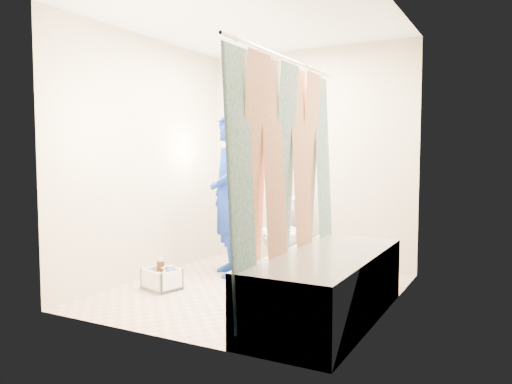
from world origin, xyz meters
The scene contains 14 objects.
floor centered at (0.00, 0.00, 0.00)m, with size 2.60×2.60×0.00m, color tan.
ceiling centered at (0.00, 0.00, 2.40)m, with size 2.40×2.60×0.02m, color white.
wall_back centered at (0.00, 1.30, 1.20)m, with size 2.40×0.02×2.40m, color #BDB191.
wall_front centered at (0.00, -1.30, 1.20)m, with size 2.40×0.02×2.40m, color #BDB191.
wall_left centered at (-1.20, 0.00, 1.20)m, with size 0.02×2.60×2.40m, color #BDB191.
wall_right centered at (1.20, 0.00, 1.20)m, with size 0.02×2.60×2.40m, color #BDB191.
bathtub centered at (0.85, -0.43, 0.27)m, with size 0.70×1.75×0.50m.
curtain_rod centered at (0.52, -0.43, 1.95)m, with size 0.02×0.02×1.90m, color silver.
shower_curtain centered at (0.52, -0.43, 1.02)m, with size 0.06×1.75×1.80m, color silver.
toilet centered at (-0.03, 0.72, 0.40)m, with size 0.45×0.79×0.80m, color white.
tank_lid centered at (0.02, 0.60, 0.47)m, with size 0.49×0.21×0.04m, color white.
tank_internals centered at (-0.14, 0.91, 0.79)m, with size 0.19×0.10×0.26m.
plumber centered at (-0.51, 0.43, 0.82)m, with size 0.60×0.39×1.64m, color #0F229B.
cleaning_caddy centered at (-0.76, -0.34, 0.09)m, with size 0.37×0.33×0.24m.
Camera 1 is at (2.10, -3.91, 1.24)m, focal length 35.00 mm.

